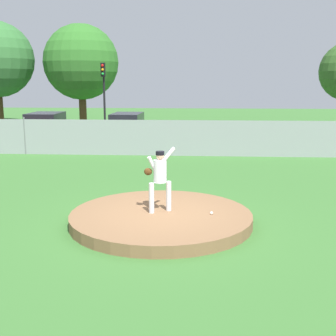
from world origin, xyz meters
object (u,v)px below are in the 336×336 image
Objects in this scene: parked_car_champagne at (127,129)px; traffic_cone_orange at (175,145)px; baseball at (211,213)px; parked_car_red at (46,128)px; pitcher_youth at (160,175)px; traffic_light_near at (104,85)px.

parked_car_champagne is 3.82m from traffic_cone_orange.
baseball is 0.02× the size of parked_car_red.
pitcher_youth reaches higher than traffic_cone_orange.
traffic_light_near is at bearing 115.18° from parked_car_champagne.
parked_car_red is (-7.90, 14.58, -0.43)m from pitcher_youth.
parked_car_red reaches higher than baseball.
baseball is at bearing -82.75° from traffic_cone_orange.
parked_car_champagne is (-3.02, 13.98, -0.41)m from pitcher_youth.
traffic_cone_orange reaches higher than baseball.
traffic_light_near is (-6.62, 19.06, 2.86)m from baseball.
parked_car_red is at bearing -120.54° from traffic_light_near.
parked_car_red is at bearing 121.92° from baseball.
pitcher_youth is 0.35× the size of traffic_light_near.
baseball is 14.77m from parked_car_champagne.
pitcher_youth reaches higher than parked_car_red.
parked_car_champagne is at bearing 102.20° from pitcher_youth.
baseball is 20.37m from traffic_light_near.
parked_car_red is 5.57m from traffic_light_near.
traffic_cone_orange is (7.70, -3.11, -0.53)m from parked_car_red.
baseball is 11.71m from traffic_cone_orange.
parked_car_champagne is 4.91m from parked_car_red.
traffic_light_near is (-2.32, 4.93, 2.37)m from parked_car_champagne.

